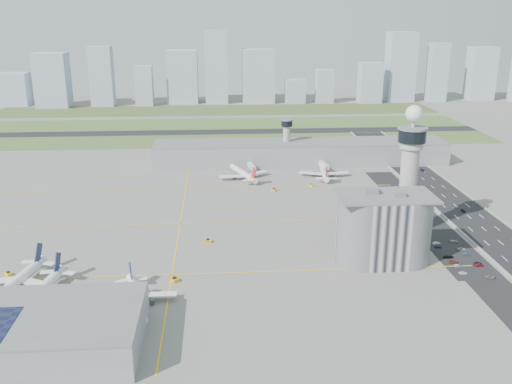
{
  "coord_description": "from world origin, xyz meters",
  "views": [
    {
      "loc": [
        -19.65,
        -249.88,
        106.96
      ],
      "look_at": [
        0.0,
        35.0,
        15.0
      ],
      "focal_mm": 40.0,
      "sensor_mm": 36.0,
      "label": 1
    }
  ],
  "objects": [
    {
      "name": "car_lot_6",
      "position": [
        92.45,
        -42.33,
        0.59
      ],
      "size": [
        4.47,
        2.61,
        1.17
      ],
      "primitive_type": "imported",
      "rotation": [
        0.0,
        0.0,
        1.41
      ],
      "color": "slate",
      "rests_on": "ground"
    },
    {
      "name": "grass_strip_2",
      "position": [
        -20.0,
        380.0,
        0.04
      ],
      "size": [
        480.0,
        70.0,
        0.08
      ],
      "primitive_type": "cube",
      "color": "#435628",
      "rests_on": "ground"
    },
    {
      "name": "tug_3",
      "position": [
        -25.4,
        4.06,
        0.95
      ],
      "size": [
        3.41,
        2.46,
        1.91
      ],
      "primitive_type": null,
      "rotation": [
        0.0,
        0.0,
        1.63
      ],
      "color": "gold",
      "rests_on": "ground"
    },
    {
      "name": "taxiway_line_h_1",
      "position": [
        -40.0,
        30.0,
        0.01
      ],
      "size": [
        260.0,
        0.6,
        0.01
      ],
      "primitive_type": "cube",
      "color": "yellow",
      "rests_on": "ground"
    },
    {
      "name": "control_tower",
      "position": [
        72.0,
        8.0,
        35.04
      ],
      "size": [
        14.0,
        14.0,
        64.5
      ],
      "color": "#ADAAA5",
      "rests_on": "ground"
    },
    {
      "name": "admin_building",
      "position": [
        51.99,
        -22.0,
        15.3
      ],
      "size": [
        42.0,
        24.0,
        33.5
      ],
      "color": "#B2B2B7",
      "rests_on": "ground"
    },
    {
      "name": "runway",
      "position": [
        -20.0,
        262.0,
        0.06
      ],
      "size": [
        480.0,
        22.0,
        0.1
      ],
      "primitive_type": "cube",
      "color": "black",
      "rests_on": "ground"
    },
    {
      "name": "tug_4",
      "position": [
        14.42,
        82.84,
        0.83
      ],
      "size": [
        3.42,
        3.35,
        1.65
      ],
      "primitive_type": null,
      "rotation": [
        0.0,
        0.0,
        -2.3
      ],
      "color": "gold",
      "rests_on": "ground"
    },
    {
      "name": "jet_bridge_far_1",
      "position": [
        52.0,
        132.0,
        2.85
      ],
      "size": [
        5.39,
        14.31,
        5.7
      ],
      "primitive_type": null,
      "rotation": [
        0.0,
        0.0,
        -1.4
      ],
      "color": "silver",
      "rests_on": "ground"
    },
    {
      "name": "car_lot_7",
      "position": [
        92.98,
        -30.69,
        0.58
      ],
      "size": [
        4.04,
        1.8,
        1.15
      ],
      "primitive_type": "imported",
      "rotation": [
        0.0,
        0.0,
        1.52
      ],
      "color": "maroon",
      "rests_on": "ground"
    },
    {
      "name": "car_lot_4",
      "position": [
        82.74,
        -9.82,
        0.58
      ],
      "size": [
        3.56,
        1.87,
        1.15
      ],
      "primitive_type": "imported",
      "rotation": [
        0.0,
        0.0,
        1.42
      ],
      "color": "navy",
      "rests_on": "ground"
    },
    {
      "name": "skyline_bldg_7",
      "position": [
        -59.44,
        436.89,
        30.61
      ],
      "size": [
        35.76,
        28.61,
        61.22
      ],
      "primitive_type": "cube",
      "color": "#9EADC1",
      "rests_on": "ground"
    },
    {
      "name": "airplane_far_a",
      "position": [
        -3.34,
        112.44,
        5.69
      ],
      "size": [
        46.4,
        50.03,
        11.38
      ],
      "primitive_type": null,
      "rotation": [
        0.0,
        0.0,
        1.92
      ],
      "color": "white",
      "rests_on": "ground"
    },
    {
      "name": "car_lot_8",
      "position": [
        93.34,
        -28.5,
        0.59
      ],
      "size": [
        3.48,
        1.41,
        1.19
      ],
      "primitive_type": "imported",
      "rotation": [
        0.0,
        0.0,
        1.57
      ],
      "color": "#262528",
      "rests_on": "ground"
    },
    {
      "name": "jet_bridge_far_0",
      "position": [
        2.0,
        132.0,
        2.85
      ],
      "size": [
        5.39,
        14.31,
        5.7
      ],
      "primitive_type": null,
      "rotation": [
        0.0,
        0.0,
        -1.4
      ],
      "color": "silver",
      "rests_on": "ground"
    },
    {
      "name": "skyline_bldg_6",
      "position": [
        -102.68,
        417.9,
        22.6
      ],
      "size": [
        20.04,
        16.03,
        45.2
      ],
      "primitive_type": "cube",
      "color": "#9EADC1",
      "rests_on": "ground"
    },
    {
      "name": "airplane_near_b",
      "position": [
        -89.17,
        -50.25,
        6.01
      ],
      "size": [
        42.92,
        48.25,
        12.03
      ],
      "primitive_type": null,
      "rotation": [
        0.0,
        0.0,
        -1.73
      ],
      "color": "white",
      "rests_on": "ground"
    },
    {
      "name": "tug_5",
      "position": [
        38.79,
        90.95,
        0.83
      ],
      "size": [
        2.45,
        3.16,
        1.66
      ],
      "primitive_type": null,
      "rotation": [
        0.0,
        0.0,
        2.96
      ],
      "color": "yellow",
      "rests_on": "ground"
    },
    {
      "name": "tug_2",
      "position": [
        -38.53,
        -36.25,
        0.99
      ],
      "size": [
        3.84,
        4.12,
        1.97
      ],
      "primitive_type": null,
      "rotation": [
        0.0,
        0.0,
        -2.55
      ],
      "color": "gold",
      "rests_on": "ground"
    },
    {
      "name": "terminal_pier",
      "position": [
        40.0,
        148.0,
        7.9
      ],
      "size": [
        210.0,
        32.0,
        15.8
      ],
      "color": "gray",
      "rests_on": "ground"
    },
    {
      "name": "parking_lot",
      "position": [
        88.0,
        -22.0,
        0.05
      ],
      "size": [
        20.0,
        44.0,
        0.1
      ],
      "primitive_type": "cube",
      "color": "black",
      "rests_on": "ground"
    },
    {
      "name": "jet_bridge_near_2",
      "position": [
        -53.0,
        -61.0,
        2.85
      ],
      "size": [
        5.39,
        14.31,
        5.7
      ],
      "primitive_type": null,
      "rotation": [
        0.0,
        0.0,
        1.4
      ],
      "color": "silver",
      "rests_on": "ground"
    },
    {
      "name": "car_hw_1",
      "position": [
        115.11,
        38.16,
        0.63
      ],
      "size": [
        1.6,
        3.9,
        1.26
      ],
      "primitive_type": "imported",
      "rotation": [
        0.0,
        0.0,
        -0.07
      ],
      "color": "black",
      "rests_on": "ground"
    },
    {
      "name": "car_hw_4",
      "position": [
        107.97,
        180.45,
        0.58
      ],
      "size": [
        1.73,
        3.51,
        1.15
      ],
      "primitive_type": "imported",
      "rotation": [
        0.0,
        0.0,
        -0.11
      ],
      "color": "gray",
      "rests_on": "ground"
    },
    {
      "name": "jet_bridge_near_1",
      "position": [
        -83.0,
        -61.0,
        2.85
      ],
      "size": [
        5.39,
        14.31,
        5.7
      ],
      "primitive_type": null,
      "rotation": [
        0.0,
        0.0,
        1.4
      ],
      "color": "silver",
      "rests_on": "ground"
    },
    {
      "name": "skyline_bldg_5",
      "position": [
        -150.11,
        419.66,
        33.44
      ],
      "size": [
        25.49,
        20.39,
        66.89
      ],
      "primitive_type": "cube",
      "color": "#9EADC1",
      "rests_on": "ground"
    },
    {
      "name": "skyline_bldg_4",
      "position": [
        -204.47,
        415.19,
        30.18
      ],
      "size": [
        35.81,
        28.65,
        60.36
      ],
      "primitive_type": "cube",
      "color": "#9EADC1",
      "rests_on": "ground"
    },
    {
      "name": "grass_strip_0",
      "position": [
        -20.0,
        225.0,
        0.04
      ],
      "size": [
        480.0,
        50.0,
        0.08
      ],
      "primitive_type": "cube",
      "color": "#3F5B2B",
      "rests_on": "ground"
    },
    {
      "name": "skyline_bldg_12",
      "position": [
        162.17,
        421.29,
        23.44
      ],
      "size": [
        26.14,
        20.92,
        46.89
      ],
      "primitive_type": "cube",
      "color": "#9EADC1",
      "rests_on": "ground"
    },
    {
      "name": "car_lot_1",
      "position": [
        83.61,
        -30.77,
        0.6
      ],
      "size": [
        3.66,
        1.37,
        1.19
      ],
      "primitive_type": "imported",
      "rotation": [
        0.0,
        0.0,
        1.6
      ],
      "color": "gray",
      "rests_on": "ground"
    },
    {
      "name": "skyline_bldg_13",
      "position": [
        201.27,
        433.27,
        40.6
      ],
      "size": [
        32.26,
        25.81,
        81.2
      ],
      "primitive_type": "cube",
      "color": "#9EADC1",
      "rests_on": "ground"
    },
    {
      "name": "barrier_left",
      "position": [
        101.0,
        0.0,
        0.6
      ],
      "size": [
        0.6,
        500.0,
        1.2
      ],
      "primitive_type": "cube",
      "color": "#9E9E99",
      "rests_on": "ground"
    },
    {
      "name": "skyline_bldg_3",
      "position": [
        -252.58,
        431.35,
        18.47
      ],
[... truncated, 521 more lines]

